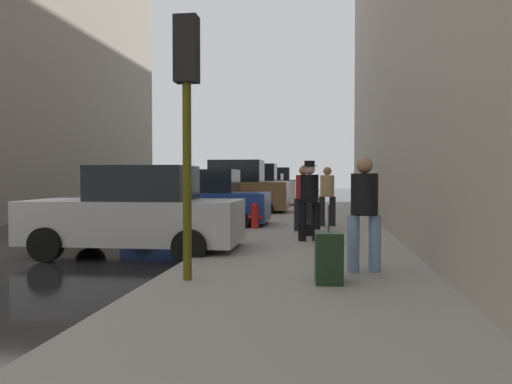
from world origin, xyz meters
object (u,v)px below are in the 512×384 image
(parked_gray_coupe, at_px, (264,189))
(pedestrian_in_red_jacket, at_px, (304,195))
(parked_silver_sedan, at_px, (137,213))
(duffel_bag, at_px, (312,229))
(parked_white_van, at_px, (253,187))
(rolling_suitcase, at_px, (329,257))
(pedestrian_in_tan_coat, at_px, (327,193))
(parked_black_suv, at_px, (273,184))
(fire_hydrant, at_px, (255,216))
(pedestrian_in_jeans, at_px, (364,208))
(traffic_light, at_px, (187,90))
(parked_blue_sedan, at_px, (200,201))
(parked_bronze_suv, at_px, (233,190))
(pedestrian_with_fedora, at_px, (309,196))

(parked_gray_coupe, relative_size, pedestrian_in_red_jacket, 2.48)
(parked_silver_sedan, relative_size, duffel_bag, 9.61)
(parked_white_van, xyz_separation_m, rolling_suitcase, (3.77, -18.80, -0.54))
(parked_silver_sedan, xyz_separation_m, pedestrian_in_tan_coat, (3.78, 5.05, 0.26))
(parked_white_van, relative_size, parked_gray_coupe, 1.09)
(parked_black_suv, relative_size, fire_hydrant, 6.61)
(parked_gray_coupe, xyz_separation_m, pedestrian_in_jeans, (4.30, -22.92, 0.26))
(parked_black_suv, relative_size, traffic_light, 1.29)
(parked_white_van, distance_m, pedestrian_in_red_jacket, 12.83)
(fire_hydrant, height_order, rolling_suitcase, rolling_suitcase)
(parked_white_van, relative_size, pedestrian_in_red_jacket, 2.69)
(parked_blue_sedan, xyz_separation_m, pedestrian_in_jeans, (4.30, -7.01, 0.26))
(parked_white_van, xyz_separation_m, parked_gray_coupe, (0.00, 4.92, -0.18))
(parked_white_van, bearing_deg, pedestrian_in_red_jacket, -75.73)
(pedestrian_in_tan_coat, bearing_deg, parked_gray_coupe, 103.38)
(parked_gray_coupe, xyz_separation_m, pedestrian_in_tan_coat, (3.78, -15.92, 0.26))
(parked_silver_sedan, height_order, rolling_suitcase, parked_silver_sedan)
(parked_blue_sedan, height_order, duffel_bag, parked_blue_sedan)
(parked_blue_sedan, distance_m, duffel_bag, 4.19)
(parked_silver_sedan, bearing_deg, parked_white_van, 90.00)
(duffel_bag, bearing_deg, traffic_light, -105.61)
(traffic_light, height_order, pedestrian_in_tan_coat, traffic_light)
(pedestrian_in_jeans, bearing_deg, parked_white_van, 103.45)
(fire_hydrant, bearing_deg, parked_silver_sedan, -113.66)
(parked_silver_sedan, height_order, pedestrian_in_tan_coat, pedestrian_in_tan_coat)
(pedestrian_in_red_jacket, height_order, rolling_suitcase, pedestrian_in_red_jacket)
(parked_white_van, xyz_separation_m, pedestrian_in_red_jacket, (3.16, -12.44, 0.07))
(traffic_light, height_order, pedestrian_in_red_jacket, traffic_light)
(parked_blue_sedan, relative_size, pedestrian_in_jeans, 2.47)
(parked_blue_sedan, height_order, traffic_light, traffic_light)
(parked_silver_sedan, height_order, parked_black_suv, parked_black_suv)
(parked_blue_sedan, bearing_deg, pedestrian_in_jeans, -58.46)
(traffic_light, xyz_separation_m, duffel_bag, (1.55, 5.54, -2.47))
(parked_bronze_suv, distance_m, fire_hydrant, 6.64)
(parked_black_suv, bearing_deg, rolling_suitcase, -82.55)
(parked_gray_coupe, bearing_deg, parked_black_suv, 90.00)
(parked_white_van, xyz_separation_m, fire_hydrant, (1.80, -11.93, -0.54))
(pedestrian_in_jeans, distance_m, pedestrian_in_red_jacket, 5.68)
(rolling_suitcase, relative_size, duffel_bag, 2.36)
(pedestrian_in_jeans, distance_m, pedestrian_in_tan_coat, 7.02)
(traffic_light, relative_size, rolling_suitcase, 3.46)
(parked_bronze_suv, bearing_deg, parked_black_suv, 90.00)
(parked_white_van, bearing_deg, parked_bronze_suv, -90.00)
(parked_gray_coupe, distance_m, duffel_bag, 18.62)
(traffic_light, xyz_separation_m, pedestrian_with_fedora, (1.53, 4.45, -1.62))
(parked_silver_sedan, relative_size, fire_hydrant, 6.01)
(parked_white_van, distance_m, pedestrian_in_jeans, 18.51)
(parked_black_suv, distance_m, pedestrian_with_fedora, 24.77)
(parked_black_suv, distance_m, duffel_bag, 23.70)
(parked_silver_sedan, xyz_separation_m, parked_blue_sedan, (0.00, 5.06, 0.00))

